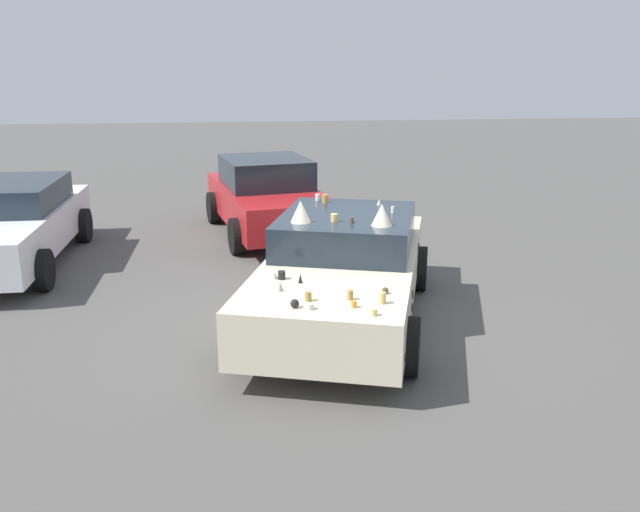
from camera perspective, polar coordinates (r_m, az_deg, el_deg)
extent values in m
plane|color=#514F4C|center=(8.99, 1.91, -5.45)|extent=(60.00, 60.00, 0.00)
cube|color=beige|center=(8.78, 1.94, -1.81)|extent=(5.01, 3.15, 0.64)
cube|color=#1E2833|center=(8.94, 2.28, 2.15)|extent=(2.41, 2.22, 0.45)
cylinder|color=black|center=(7.45, 7.56, -7.59)|extent=(0.70, 0.41, 0.66)
cylinder|color=black|center=(7.75, -6.65, -6.60)|extent=(0.70, 0.41, 0.66)
cylinder|color=black|center=(10.17, 8.41, -1.03)|extent=(0.70, 0.41, 0.66)
cylinder|color=black|center=(10.39, -2.07, -0.49)|extent=(0.70, 0.41, 0.66)
ellipsoid|color=black|center=(9.79, 8.35, 0.82)|extent=(0.14, 0.06, 0.11)
ellipsoid|color=black|center=(6.97, 7.23, -8.51)|extent=(0.11, 0.05, 0.08)
ellipsoid|color=black|center=(9.52, -3.02, 0.32)|extent=(0.12, 0.05, 0.13)
ellipsoid|color=black|center=(7.30, 7.42, -6.79)|extent=(0.11, 0.05, 0.10)
ellipsoid|color=black|center=(10.71, -1.47, 2.45)|extent=(0.11, 0.05, 0.10)
ellipsoid|color=black|center=(8.30, 7.81, -4.35)|extent=(0.12, 0.05, 0.12)
ellipsoid|color=black|center=(9.90, -2.50, 0.81)|extent=(0.11, 0.05, 0.09)
ellipsoid|color=black|center=(9.99, -2.46, -0.64)|extent=(0.12, 0.05, 0.15)
ellipsoid|color=black|center=(9.77, -2.69, 0.36)|extent=(0.12, 0.05, 0.10)
ellipsoid|color=black|center=(8.26, 7.86, -3.24)|extent=(0.11, 0.05, 0.12)
sphere|color=#51381E|center=(7.24, 5.56, -2.92)|extent=(0.07, 0.07, 0.07)
cylinder|color=silver|center=(6.76, -0.85, -4.29)|extent=(0.10, 0.10, 0.06)
cylinder|color=#A87A38|center=(7.03, 2.59, -3.32)|extent=(0.08, 0.08, 0.10)
cylinder|color=tan|center=(6.62, 4.61, -4.79)|extent=(0.08, 0.08, 0.07)
cylinder|color=black|center=(7.68, -3.27, -1.63)|extent=(0.12, 0.12, 0.09)
cylinder|color=tan|center=(6.94, 5.31, -3.56)|extent=(0.07, 0.07, 0.12)
cone|color=black|center=(7.54, -1.68, -1.90)|extent=(0.07, 0.07, 0.11)
cone|color=silver|center=(7.70, -3.94, -1.61)|extent=(0.12, 0.12, 0.09)
sphere|color=black|center=(6.80, -2.16, -4.05)|extent=(0.09, 0.09, 0.09)
cone|color=gray|center=(7.29, -3.40, -2.57)|extent=(0.08, 0.08, 0.11)
cylinder|color=orange|center=(6.82, 2.88, -4.10)|extent=(0.08, 0.08, 0.07)
cylinder|color=#A87A38|center=(6.98, -0.99, -3.45)|extent=(0.10, 0.10, 0.10)
cylinder|color=#A87A38|center=(9.60, 0.43, 4.89)|extent=(0.11, 0.11, 0.11)
cylinder|color=silver|center=(9.74, -0.22, 4.99)|extent=(0.09, 0.09, 0.10)
cone|color=black|center=(8.67, 5.29, 3.41)|extent=(0.07, 0.07, 0.07)
cylinder|color=#51381E|center=(8.40, 2.72, 3.06)|extent=(0.06, 0.06, 0.07)
cylinder|color=tan|center=(8.45, 1.21, 3.26)|extent=(0.12, 0.12, 0.10)
cone|color=gray|center=(9.50, 5.04, 4.59)|extent=(0.08, 0.08, 0.08)
cylinder|color=silver|center=(8.99, 6.18, 3.92)|extent=(0.05, 0.05, 0.09)
cone|color=#51381E|center=(8.51, 5.80, 3.10)|extent=(0.11, 0.11, 0.05)
cone|color=beige|center=(8.27, 5.27, 3.50)|extent=(0.26, 0.26, 0.27)
cone|color=beige|center=(8.41, -1.66, 3.78)|extent=(0.26, 0.26, 0.27)
cube|color=red|center=(13.31, -4.47, 4.47)|extent=(4.33, 2.44, 0.66)
cube|color=#1E2833|center=(13.30, -4.63, 7.10)|extent=(2.06, 1.87, 0.55)
cylinder|color=black|center=(12.42, 0.83, 2.32)|extent=(0.68, 0.34, 0.65)
cylinder|color=black|center=(12.00, -7.05, 1.68)|extent=(0.68, 0.34, 0.65)
cylinder|color=black|center=(14.78, -2.33, 4.57)|extent=(0.68, 0.34, 0.65)
cylinder|color=black|center=(14.42, -9.01, 4.09)|extent=(0.68, 0.34, 0.65)
cube|color=white|center=(12.32, -24.83, 2.01)|extent=(4.57, 1.70, 0.67)
cube|color=#1E2833|center=(12.42, -24.83, 4.74)|extent=(2.11, 1.56, 0.44)
cylinder|color=black|center=(10.83, -22.47, -1.11)|extent=(0.64, 0.22, 0.64)
cylinder|color=black|center=(13.49, -19.42, 2.47)|extent=(0.64, 0.22, 0.64)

